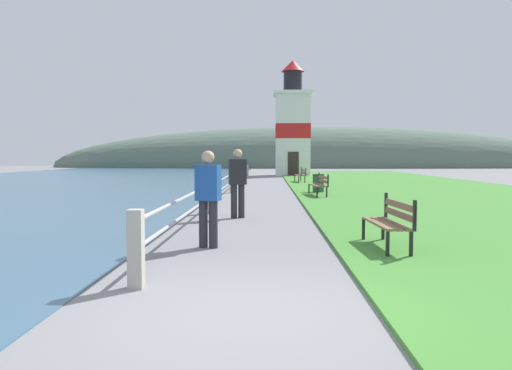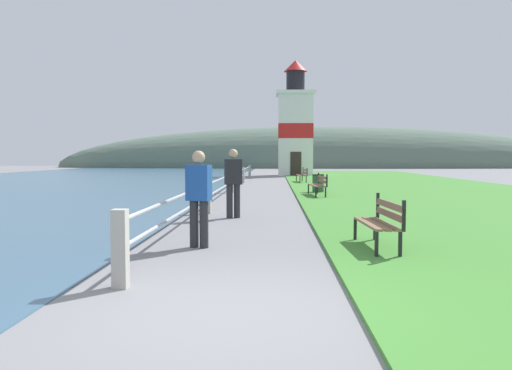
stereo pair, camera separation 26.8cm
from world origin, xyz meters
name	(u,v)px [view 1 (the left image)]	position (x,y,z in m)	size (l,w,h in m)	color
ground_plane	(240,315)	(0.00, 0.00, 0.00)	(160.00, 160.00, 0.00)	slate
grass_verge	(414,189)	(7.43, 19.50, 0.03)	(12.00, 58.49, 0.06)	#428433
seawall_railing	(232,180)	(-1.33, 17.07, 0.59)	(0.18, 32.33, 0.97)	#A8A399
park_bench_near	(391,220)	(2.39, 3.56, 0.54)	(0.55, 1.65, 0.94)	brown
park_bench_midway	(320,183)	(2.34, 14.93, 0.54)	(0.63, 2.00, 0.94)	brown
park_bench_far	(301,174)	(2.29, 25.47, 0.54)	(0.61, 1.93, 0.94)	brown
lighthouse	(293,127)	(2.32, 37.41, 4.08)	(3.25, 3.25, 9.69)	white
person_strolling	(238,181)	(-0.52, 8.02, 0.98)	(0.49, 0.34, 1.81)	#28282D
person_by_railing	(208,195)	(-0.77, 3.74, 0.93)	(0.47, 0.33, 1.72)	#28282D
trash_bin	(318,184)	(2.48, 16.87, 0.42)	(0.54, 0.54, 0.84)	#2D5138
distant_hillside	(321,167)	(8.00, 68.99, 0.00)	(80.00, 16.00, 12.00)	#566B5B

